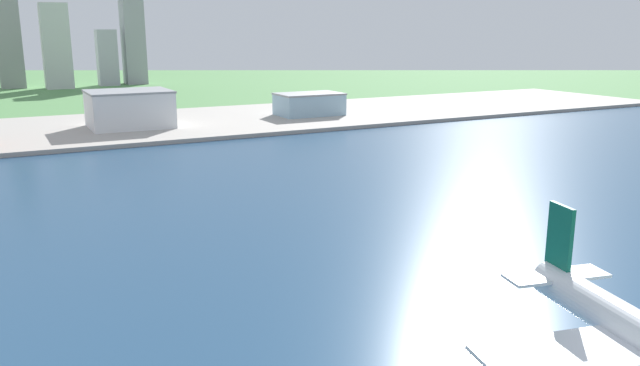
{
  "coord_description": "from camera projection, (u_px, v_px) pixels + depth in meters",
  "views": [
    {
      "loc": [
        -80.7,
        80.57,
        60.33
      ],
      "look_at": [
        -14.43,
        207.2,
        25.92
      ],
      "focal_mm": 35.51,
      "sensor_mm": 36.0,
      "label": 1
    }
  ],
  "objects": [
    {
      "name": "industrial_pier",
      "position": [
        135.0,
        126.0,
        402.9
      ],
      "size": [
        840.0,
        140.0,
        2.5
      ],
      "primitive_type": "cube",
      "color": "#A9A39A",
      "rests_on": "ground"
    },
    {
      "name": "warehouse_annex",
      "position": [
        309.0,
        104.0,
        445.84
      ],
      "size": [
        45.04,
        29.34,
        15.44
      ],
      "color": "#99BCD1",
      "rests_on": "industrial_pier"
    },
    {
      "name": "warehouse_main",
      "position": [
        130.0,
        109.0,
        389.05
      ],
      "size": [
        49.02,
        40.51,
        22.54
      ],
      "color": "white",
      "rests_on": "industrial_pier"
    },
    {
      "name": "ground_plane",
      "position": [
        240.0,
        195.0,
        239.52
      ],
      "size": [
        2400.0,
        2400.0,
        0.0
      ],
      "primitive_type": "plane",
      "color": "#50874A"
    },
    {
      "name": "distant_skyline",
      "position": [
        28.0,
        34.0,
        662.53
      ],
      "size": [
        239.27,
        78.31,
        141.74
      ],
      "color": "#ACACB4",
      "rests_on": "ground"
    },
    {
      "name": "water_bay",
      "position": [
        312.0,
        239.0,
        187.82
      ],
      "size": [
        840.0,
        360.0,
        0.15
      ],
      "primitive_type": "cube",
      "color": "navy",
      "rests_on": "ground"
    }
  ]
}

